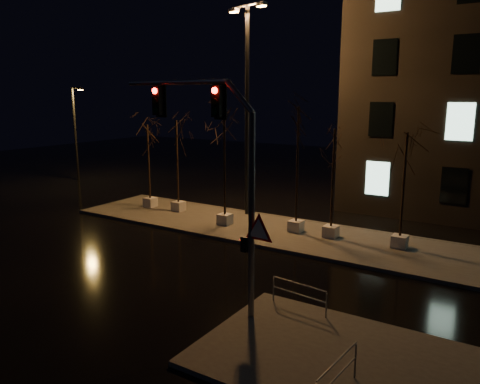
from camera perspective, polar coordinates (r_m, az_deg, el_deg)
The scene contains 14 objects.
ground at distance 19.37m, azimuth -6.03°, elevation -8.93°, with size 90.00×90.00×0.00m, color black.
median at distance 24.09m, azimuth 2.85°, elevation -4.53°, with size 22.00×5.00×0.15m, color #4B4843.
sidewalk_corner at distance 13.18m, azimuth 11.42°, elevation -19.27°, with size 7.00×5.00×0.15m, color #4B4843.
tree_0 at distance 28.39m, azimuth -11.16°, elevation 5.86°, with size 1.80×1.80×5.10m.
tree_1 at distance 27.05m, azimuth -7.72°, elevation 6.19°, with size 1.80×1.80×5.41m.
tree_2 at distance 23.83m, azimuth -1.93°, elevation 7.79°, with size 1.80×1.80×6.64m.
tree_3 at distance 22.67m, azimuth 7.11°, elevation 6.89°, with size 1.80×1.80×6.31m.
tree_4 at distance 22.08m, azimuth 11.37°, elevation 4.60°, with size 1.80×1.80×5.28m.
tree_5 at distance 21.34m, azimuth 19.53°, elevation 3.84°, with size 1.80×1.80×5.25m.
traffic_signal_mast at distance 14.14m, azimuth -2.45°, elevation 3.65°, with size 5.83×0.50×7.13m.
streetlight_main at distance 25.95m, azimuth 0.87°, elevation 11.47°, with size 2.78×1.19×11.35m.
streetlight_far at distance 39.97m, azimuth -19.38°, elevation 7.15°, with size 1.46×0.38×7.42m.
guard_rail_a at distance 15.20m, azimuth 7.20°, elevation -12.02°, with size 1.99×0.29×0.87m.
guard_rail_b at distance 11.32m, azimuth 11.78°, elevation -20.83°, with size 0.23×2.01×0.95m.
Camera 1 is at (11.32, -14.16, 6.81)m, focal length 35.00 mm.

